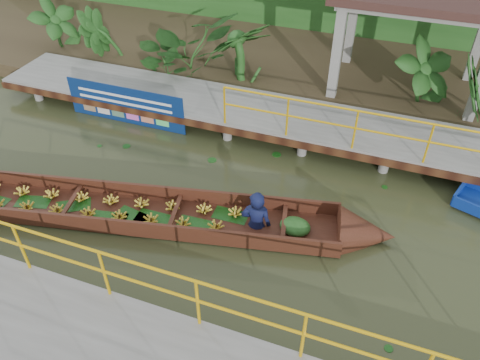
% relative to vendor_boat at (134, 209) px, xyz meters
% --- Properties ---
extents(ground, '(80.00, 80.00, 0.00)m').
position_rel_vendor_boat_xyz_m(ground, '(1.76, 0.74, -0.23)').
color(ground, '#30361B').
rests_on(ground, ground).
extents(land_strip, '(30.00, 8.00, 0.45)m').
position_rel_vendor_boat_xyz_m(land_strip, '(1.76, 8.24, -0.00)').
color(land_strip, '#372A1B').
rests_on(land_strip, ground).
extents(far_dock, '(16.00, 2.06, 1.66)m').
position_rel_vendor_boat_xyz_m(far_dock, '(1.78, 4.17, 0.25)').
color(far_dock, slate).
rests_on(far_dock, ground).
extents(pavilion, '(4.40, 3.00, 3.00)m').
position_rel_vendor_boat_xyz_m(pavilion, '(4.76, 7.04, 2.59)').
color(pavilion, slate).
rests_on(pavilion, ground).
extents(vendor_boat, '(11.25, 3.41, 2.23)m').
position_rel_vendor_boat_xyz_m(vendor_boat, '(0.00, 0.00, 0.00)').
color(vendor_boat, '#3A1D0F').
rests_on(vendor_boat, ground).
extents(blue_banner, '(3.47, 0.04, 1.08)m').
position_rel_vendor_boat_xyz_m(blue_banner, '(-2.08, 3.22, 0.33)').
color(blue_banner, navy).
rests_on(blue_banner, ground).
extents(tropical_plants, '(14.26, 1.26, 1.57)m').
position_rel_vendor_boat_xyz_m(tropical_plants, '(0.01, 6.04, 1.01)').
color(tropical_plants, '#1B4516').
rests_on(tropical_plants, ground).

